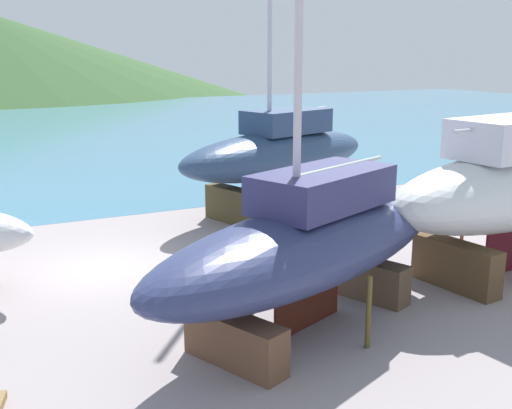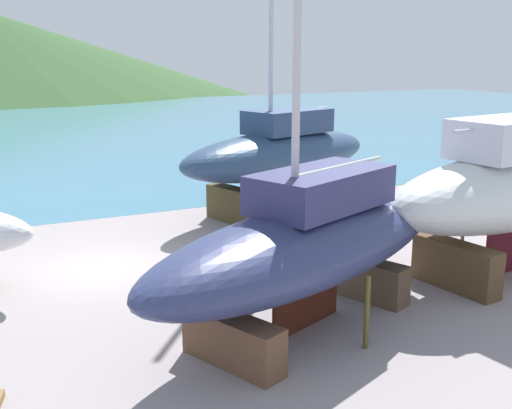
# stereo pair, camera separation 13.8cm
# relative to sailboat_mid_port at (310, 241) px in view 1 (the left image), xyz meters

# --- Properties ---
(ground_plane) EXTENTS (45.65, 45.65, 0.00)m
(ground_plane) POSITION_rel_sailboat_mid_port_xyz_m (-3.60, 1.16, -2.20)
(ground_plane) COLOR gray
(sea_water) EXTENTS (154.09, 63.50, 0.01)m
(sea_water) POSITION_rel_sailboat_mid_port_xyz_m (-3.60, 44.32, -2.20)
(sea_water) COLOR teal
(sea_water) RESTS_ON ground
(sailboat_mid_port) EXTENTS (10.78, 6.85, 17.62)m
(sailboat_mid_port) POSITION_rel_sailboat_mid_port_xyz_m (0.00, 0.00, 0.00)
(sailboat_mid_port) COLOR brown
(sailboat_mid_port) RESTS_ON ground
(sailboat_large_starboard) EXTENTS (10.56, 6.17, 15.03)m
(sailboat_large_starboard) POSITION_rel_sailboat_mid_port_xyz_m (4.71, 10.51, 0.28)
(sailboat_large_starboard) COLOR #4A3F25
(sailboat_large_starboard) RESTS_ON ground
(barrel_rust_mid) EXTENTS (0.96, 0.72, 0.66)m
(barrel_rust_mid) POSITION_rel_sailboat_mid_port_xyz_m (11.71, 5.98, -1.86)
(barrel_rust_mid) COLOR brown
(barrel_rust_mid) RESTS_ON ground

